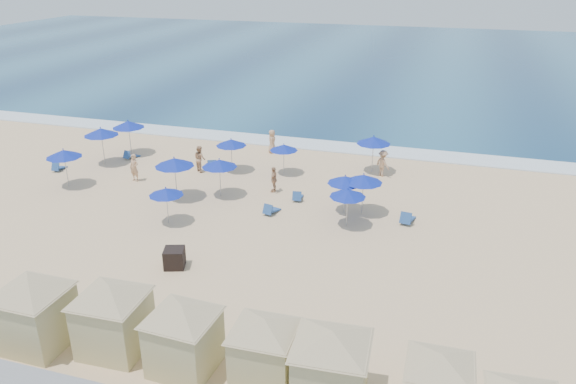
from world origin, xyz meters
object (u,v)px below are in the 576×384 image
object	(u,v)px
umbrella_9	(374,140)
beachgoer_3	(383,163)
umbrella_4	(231,142)
umbrella_8	(348,193)
umbrella_7	(284,147)
umbrella_1	(64,154)
beachgoer_1	(200,159)
trash_bin	(174,258)
umbrella_11	(364,179)
cabana_1	(112,309)
cabana_3	(265,342)
cabana_0	(33,304)
beachgoer_2	(274,179)
cabana_2	(183,328)
cabana_5	(439,377)
beachgoer_4	(272,141)
umbrella_0	(101,132)
umbrella_6	(166,192)
umbrella_10	(345,180)
beachgoer_0	(134,168)
umbrella_2	(128,124)
umbrella_3	(174,162)
cabana_4	(331,358)

from	to	relation	value
umbrella_9	beachgoer_3	size ratio (longest dim) A/B	1.46
umbrella_4	umbrella_8	world-z (taller)	umbrella_4
umbrella_8	umbrella_9	xyz separation A→B (m)	(-0.02, 8.29, 0.30)
umbrella_7	umbrella_8	xyz separation A→B (m)	(5.38, -6.31, 0.08)
umbrella_1	beachgoer_3	size ratio (longest dim) A/B	1.41
beachgoer_1	beachgoer_3	distance (m)	11.72
trash_bin	umbrella_11	distance (m)	10.87
cabana_1	beachgoer_1	world-z (taller)	cabana_1
cabana_1	cabana_3	bearing A→B (deg)	0.45
umbrella_9	beachgoer_1	bearing A→B (deg)	-163.69
cabana_0	umbrella_8	world-z (taller)	cabana_0
umbrella_11	beachgoer_2	size ratio (longest dim) A/B	1.49
cabana_2	umbrella_1	xyz separation A→B (m)	(-14.26, 12.72, 0.49)
cabana_5	beachgoer_4	bearing A→B (deg)	119.74
umbrella_1	beachgoer_1	size ratio (longest dim) A/B	1.40
cabana_1	umbrella_0	xyz separation A→B (m)	(-11.67, 16.65, 0.57)
umbrella_6	umbrella_10	xyz separation A→B (m)	(8.51, 4.02, 0.13)
beachgoer_4	trash_bin	bearing A→B (deg)	168.33
beachgoer_0	beachgoer_1	bearing A→B (deg)	51.88
trash_bin	cabana_5	world-z (taller)	cabana_5
beachgoer_2	umbrella_1	bearing A→B (deg)	-81.55
umbrella_8	beachgoer_1	distance (m)	11.93
umbrella_1	umbrella_11	xyz separation A→B (m)	(17.75, 1.35, -0.07)
umbrella_6	beachgoer_4	distance (m)	12.57
cabana_2	umbrella_4	world-z (taller)	cabana_2
umbrella_11	umbrella_9	bearing A→B (deg)	94.45
umbrella_6	umbrella_10	size ratio (longest dim) A/B	0.93
cabana_0	trash_bin	bearing A→B (deg)	71.74
umbrella_11	beachgoer_3	world-z (taller)	umbrella_11
umbrella_11	beachgoer_2	world-z (taller)	umbrella_11
cabana_5	umbrella_7	bearing A→B (deg)	119.96
cabana_1	umbrella_8	bearing A→B (deg)	64.33
beachgoer_3	cabana_2	bearing A→B (deg)	120.37
umbrella_4	cabana_3	bearing A→B (deg)	-64.53
trash_bin	cabana_5	size ratio (longest dim) A/B	0.22
cabana_5	cabana_1	bearing A→B (deg)	-179.67
umbrella_9	umbrella_2	bearing A→B (deg)	-175.13
trash_bin	umbrella_10	xyz separation A→B (m)	(6.05, 8.01, 1.45)
beachgoer_3	umbrella_8	bearing A→B (deg)	125.66
beachgoer_2	beachgoer_4	distance (m)	7.20
beachgoer_3	umbrella_4	bearing A→B (deg)	52.73
cabana_1	umbrella_0	distance (m)	20.34
umbrella_10	umbrella_11	xyz separation A→B (m)	(0.96, 0.14, 0.12)
trash_bin	beachgoer_2	bearing A→B (deg)	62.69
umbrella_8	umbrella_10	xyz separation A→B (m)	(-0.48, 1.66, 0.05)
umbrella_3	cabana_0	bearing A→B (deg)	-83.71
umbrella_4	umbrella_11	distance (m)	10.05
trash_bin	umbrella_1	distance (m)	12.82
umbrella_11	beachgoer_2	xyz separation A→B (m)	(-5.53, 1.49, -1.23)
cabana_2	cabana_4	distance (m)	5.03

